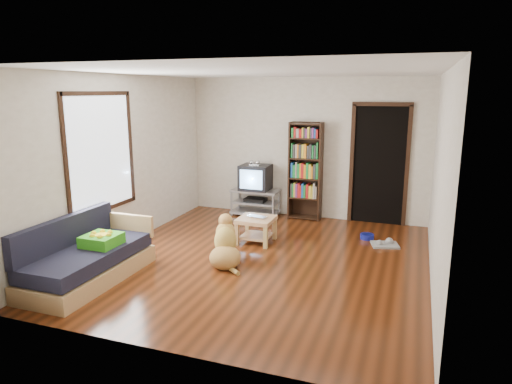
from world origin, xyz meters
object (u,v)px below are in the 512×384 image
(sofa, at_px, (87,260))
(dog, at_px, (225,246))
(crt_tv, at_px, (256,177))
(green_cushion, at_px, (102,240))
(laptop, at_px, (256,217))
(tv_stand, at_px, (255,201))
(dog_bowl, at_px, (367,236))
(coffee_table, at_px, (256,225))
(grey_rag, at_px, (385,245))
(bookshelf, at_px, (306,166))

(sofa, xyz_separation_m, dog, (1.44, 1.09, -0.01))
(crt_tv, bearing_deg, sofa, -104.93)
(green_cushion, relative_size, laptop, 1.33)
(laptop, relative_size, crt_tv, 0.55)
(green_cushion, distance_m, crt_tv, 3.61)
(green_cushion, xyz_separation_m, laptop, (1.41, 1.92, -0.08))
(green_cushion, xyz_separation_m, tv_stand, (0.85, 3.47, -0.22))
(green_cushion, bearing_deg, tv_stand, 76.10)
(sofa, bearing_deg, dog_bowl, 41.94)
(green_cushion, relative_size, tv_stand, 0.47)
(laptop, bearing_deg, dog, -83.48)
(laptop, xyz_separation_m, sofa, (-1.53, -2.08, -0.15))
(dog_bowl, distance_m, dog, 2.49)
(dog_bowl, relative_size, dog, 0.28)
(dog, bearing_deg, sofa, -142.87)
(sofa, bearing_deg, crt_tv, 75.07)
(laptop, xyz_separation_m, coffee_table, (-0.00, 0.03, -0.13))
(grey_rag, bearing_deg, green_cushion, -143.88)
(bookshelf, relative_size, dog, 2.33)
(tv_stand, height_order, bookshelf, bookshelf)
(sofa, xyz_separation_m, coffee_table, (1.53, 2.11, 0.02))
(bookshelf, relative_size, coffee_table, 3.27)
(green_cushion, distance_m, bookshelf, 4.03)
(sofa, height_order, dog, sofa)
(laptop, bearing_deg, bookshelf, 88.18)
(laptop, xyz_separation_m, dog_bowl, (1.65, 0.78, -0.37))
(laptop, distance_m, dog, 1.01)
(coffee_table, distance_m, dog, 1.02)
(green_cushion, bearing_deg, grey_rag, 35.98)
(green_cushion, bearing_deg, sofa, -128.19)
(grey_rag, distance_m, sofa, 4.35)
(bookshelf, xyz_separation_m, dog, (-0.48, -2.63, -0.75))
(tv_stand, bearing_deg, grey_rag, -22.25)
(sofa, distance_m, dog, 1.81)
(laptop, xyz_separation_m, crt_tv, (-0.56, 1.57, 0.33))
(green_cushion, relative_size, bookshelf, 0.24)
(dog, bearing_deg, coffee_table, 85.00)
(green_cushion, distance_m, sofa, 0.31)
(bookshelf, bearing_deg, crt_tv, -175.68)
(green_cushion, height_order, coffee_table, green_cushion)
(green_cushion, height_order, crt_tv, crt_tv)
(coffee_table, bearing_deg, bookshelf, 76.27)
(grey_rag, relative_size, crt_tv, 0.69)
(sofa, bearing_deg, green_cushion, 51.95)
(grey_rag, xyz_separation_m, dog, (-2.04, -1.52, 0.24))
(grey_rag, distance_m, bookshelf, 2.15)
(green_cushion, bearing_deg, crt_tv, 76.19)
(green_cushion, distance_m, tv_stand, 3.58)
(coffee_table, bearing_deg, dog, -95.00)
(laptop, relative_size, coffee_table, 0.58)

